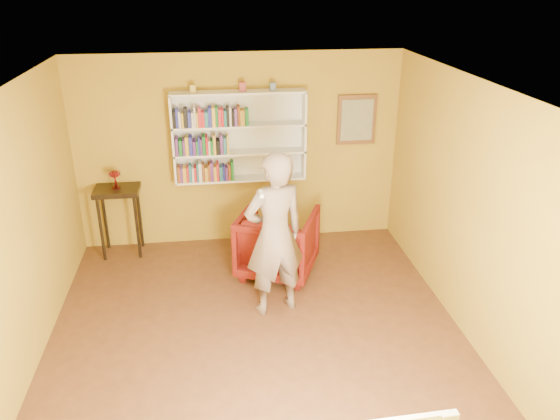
{
  "coord_description": "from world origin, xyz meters",
  "views": [
    {
      "loc": [
        -0.41,
        -4.82,
        3.66
      ],
      "look_at": [
        0.34,
        0.75,
        1.19
      ],
      "focal_mm": 35.0,
      "sensor_mm": 36.0,
      "label": 1
    }
  ],
  "objects_px": {
    "person": "(275,235)",
    "armchair": "(278,242)",
    "console_table": "(118,200)",
    "bookshelf": "(239,136)",
    "ruby_lustre": "(115,176)"
  },
  "relations": [
    {
      "from": "ruby_lustre",
      "to": "person",
      "type": "xyz_separation_m",
      "value": [
        1.94,
        -1.67,
        -0.19
      ]
    },
    {
      "from": "bookshelf",
      "to": "ruby_lustre",
      "type": "xyz_separation_m",
      "value": [
        -1.68,
        -0.16,
        -0.44
      ]
    },
    {
      "from": "bookshelf",
      "to": "ruby_lustre",
      "type": "height_order",
      "value": "bookshelf"
    },
    {
      "from": "console_table",
      "to": "armchair",
      "type": "distance_m",
      "value": 2.27
    },
    {
      "from": "ruby_lustre",
      "to": "person",
      "type": "distance_m",
      "value": 2.57
    },
    {
      "from": "bookshelf",
      "to": "armchair",
      "type": "bearing_deg",
      "value": -67.67
    },
    {
      "from": "bookshelf",
      "to": "person",
      "type": "xyz_separation_m",
      "value": [
        0.25,
        -1.83,
        -0.63
      ]
    },
    {
      "from": "bookshelf",
      "to": "armchair",
      "type": "distance_m",
      "value": 1.57
    },
    {
      "from": "console_table",
      "to": "ruby_lustre",
      "type": "height_order",
      "value": "ruby_lustre"
    },
    {
      "from": "console_table",
      "to": "person",
      "type": "xyz_separation_m",
      "value": [
        1.94,
        -1.67,
        0.16
      ]
    },
    {
      "from": "person",
      "to": "armchair",
      "type": "bearing_deg",
      "value": -116.45
    },
    {
      "from": "armchair",
      "to": "console_table",
      "type": "bearing_deg",
      "value": 1.53
    },
    {
      "from": "console_table",
      "to": "person",
      "type": "distance_m",
      "value": 2.57
    },
    {
      "from": "console_table",
      "to": "armchair",
      "type": "relative_size",
      "value": 1.03
    },
    {
      "from": "ruby_lustre",
      "to": "armchair",
      "type": "distance_m",
      "value": 2.35
    }
  ]
}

